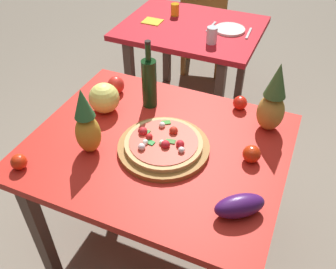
{
  "coord_description": "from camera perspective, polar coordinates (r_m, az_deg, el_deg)",
  "views": [
    {
      "loc": [
        0.55,
        -1.15,
        1.9
      ],
      "look_at": [
        0.04,
        0.02,
        0.81
      ],
      "focal_mm": 39.1,
      "sensor_mm": 36.0,
      "label": 1
    }
  ],
  "objects": [
    {
      "name": "ground_plane",
      "position": [
        2.29,
        -1.26,
        -15.66
      ],
      "size": [
        10.0,
        10.0,
        0.0
      ],
      "primitive_type": "plane",
      "color": "gray"
    },
    {
      "name": "display_table",
      "position": [
        1.77,
        -1.57,
        -3.54
      ],
      "size": [
        1.18,
        0.98,
        0.76
      ],
      "color": "#503830",
      "rests_on": "ground_plane"
    },
    {
      "name": "background_table",
      "position": [
        2.87,
        3.57,
        14.57
      ],
      "size": [
        1.02,
        0.8,
        0.76
      ],
      "color": "#503830",
      "rests_on": "ground_plane"
    },
    {
      "name": "dining_chair",
      "position": [
        3.51,
        5.58,
        16.55
      ],
      "size": [
        0.47,
        0.47,
        0.85
      ],
      "rotation": [
        0.0,
        0.0,
        3.35
      ],
      "color": "olive",
      "rests_on": "ground_plane"
    },
    {
      "name": "pizza_board",
      "position": [
        1.67,
        -0.68,
        -2.0
      ],
      "size": [
        0.42,
        0.42,
        0.02
      ],
      "primitive_type": "cylinder",
      "color": "olive",
      "rests_on": "display_table"
    },
    {
      "name": "pizza",
      "position": [
        1.65,
        -0.74,
        -1.27
      ],
      "size": [
        0.36,
        0.36,
        0.06
      ],
      "color": "tan",
      "rests_on": "pizza_board"
    },
    {
      "name": "wine_bottle",
      "position": [
        1.88,
        -2.94,
        8.15
      ],
      "size": [
        0.08,
        0.08,
        0.37
      ],
      "color": "#123315",
      "rests_on": "display_table"
    },
    {
      "name": "pineapple_left",
      "position": [
        1.62,
        -12.58,
        1.53
      ],
      "size": [
        0.11,
        0.11,
        0.33
      ],
      "color": "gold",
      "rests_on": "display_table"
    },
    {
      "name": "pineapple_right",
      "position": [
        1.77,
        16.05,
        5.03
      ],
      "size": [
        0.13,
        0.13,
        0.36
      ],
      "color": "#AF8235",
      "rests_on": "display_table"
    },
    {
      "name": "melon",
      "position": [
        1.89,
        -9.92,
        5.62
      ],
      "size": [
        0.16,
        0.16,
        0.16
      ],
      "primitive_type": "sphere",
      "color": "#E3E16D",
      "rests_on": "display_table"
    },
    {
      "name": "bell_pepper",
      "position": [
        2.04,
        -8.13,
        7.65
      ],
      "size": [
        0.09,
        0.09,
        0.1
      ],
      "primitive_type": "ellipsoid",
      "color": "red",
      "rests_on": "display_table"
    },
    {
      "name": "eggplant",
      "position": [
        1.43,
        11.1,
        -10.85
      ],
      "size": [
        0.21,
        0.19,
        0.09
      ],
      "primitive_type": "ellipsoid",
      "rotation": [
        0.0,
        0.0,
        0.65
      ],
      "color": "#3F1656",
      "rests_on": "display_table"
    },
    {
      "name": "tomato_at_corner",
      "position": [
        1.94,
        11.17,
        4.88
      ],
      "size": [
        0.07,
        0.07,
        0.07
      ],
      "primitive_type": "sphere",
      "color": "red",
      "rests_on": "display_table"
    },
    {
      "name": "tomato_beside_pepper",
      "position": [
        1.7,
        -22.23,
        -3.97
      ],
      "size": [
        0.07,
        0.07,
        0.07
      ],
      "primitive_type": "sphere",
      "color": "red",
      "rests_on": "display_table"
    },
    {
      "name": "tomato_by_bottle",
      "position": [
        1.64,
        12.9,
        -2.98
      ],
      "size": [
        0.08,
        0.08,
        0.08
      ],
      "primitive_type": "sphere",
      "color": "red",
      "rests_on": "display_table"
    },
    {
      "name": "drinking_glass_juice",
      "position": [
        2.98,
        1.09,
        18.89
      ],
      "size": [
        0.06,
        0.06,
        0.09
      ],
      "primitive_type": "cylinder",
      "color": "orange",
      "rests_on": "background_table"
    },
    {
      "name": "drinking_glass_water",
      "position": [
        2.56,
        6.86,
        15.11
      ],
      "size": [
        0.07,
        0.07,
        0.11
      ],
      "primitive_type": "cylinder",
      "color": "silver",
      "rests_on": "background_table"
    },
    {
      "name": "dinner_plate",
      "position": [
        2.78,
        9.6,
        15.86
      ],
      "size": [
        0.22,
        0.22,
        0.02
      ],
      "primitive_type": "cylinder",
      "color": "white",
      "rests_on": "background_table"
    },
    {
      "name": "fork_utensil",
      "position": [
        2.81,
        6.75,
        16.36
      ],
      "size": [
        0.02,
        0.18,
        0.01
      ],
      "primitive_type": "cube",
      "rotation": [
        0.0,
        0.0,
        -0.05
      ],
      "color": "silver",
      "rests_on": "background_table"
    },
    {
      "name": "knife_utensil",
      "position": [
        2.75,
        12.48,
        15.16
      ],
      "size": [
        0.03,
        0.18,
        0.01
      ],
      "primitive_type": "cube",
      "rotation": [
        0.0,
        0.0,
        0.05
      ],
      "color": "silver",
      "rests_on": "background_table"
    },
    {
      "name": "napkin_folded",
      "position": [
        2.89,
        -2.44,
        17.22
      ],
      "size": [
        0.14,
        0.12,
        0.01
      ],
      "primitive_type": "cube",
      "rotation": [
        0.0,
        0.0,
        -0.0
      ],
      "color": "yellow",
      "rests_on": "background_table"
    }
  ]
}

